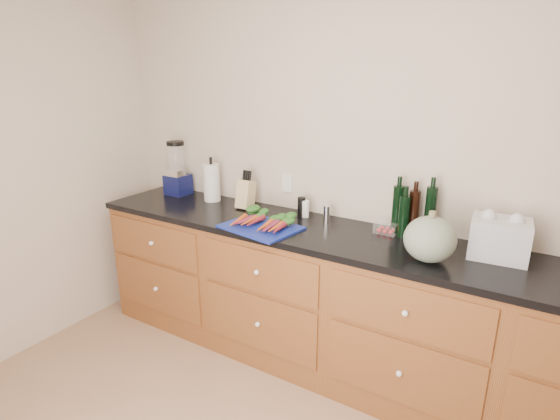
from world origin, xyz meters
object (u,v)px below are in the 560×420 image
Objects in this scene: cutting_board at (261,227)px; paper_towel at (212,183)px; carrots at (264,221)px; squash at (430,239)px; blender_appliance at (177,171)px; tomato_box at (386,228)px; knife_block at (246,194)px.

paper_towel reaches higher than cutting_board.
squash reaches higher than carrots.
paper_towel is at bearing 170.55° from squash.
blender_appliance reaches higher than tomato_box.
squash is (1.01, 0.04, 0.11)m from cutting_board.
paper_towel is at bearing 157.09° from carrots.
blender_appliance is at bearing 164.70° from carrots.
knife_block is at bearing -178.32° from tomato_box.
carrots is 0.42m from knife_block.
carrots reaches higher than cutting_board.
cutting_board is at bearing -42.46° from knife_block.
carrots is at bearing 90.00° from cutting_board.
paper_towel reaches higher than carrots.
carrots reaches higher than tomato_box.
squash is 0.94× the size of paper_towel.
squash is at bearing -0.06° from carrots.
tomato_box is at bearing 22.34° from carrots.
paper_towel is at bearing 153.96° from cutting_board.
squash is (1.01, -0.00, 0.08)m from carrots.
tomato_box is (0.70, 0.33, 0.03)m from cutting_board.
blender_appliance is at bearing -179.62° from paper_towel.
cutting_board is 0.74m from paper_towel.
squash is at bearing -9.45° from paper_towel.
carrots is at bearing -15.30° from blender_appliance.
carrots is 1.45× the size of squash.
knife_block is (0.68, -0.02, -0.08)m from blender_appliance.
squash reaches higher than cutting_board.
squash is at bearing -10.87° from knife_block.
carrots is (0.00, 0.04, 0.03)m from cutting_board.
carrots is 0.75m from tomato_box.
cutting_board is 1.64× the size of paper_towel.
cutting_board is 0.05m from carrots.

